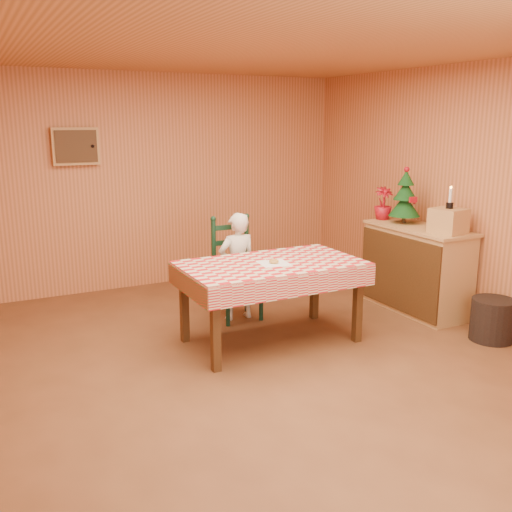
{
  "coord_description": "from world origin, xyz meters",
  "views": [
    {
      "loc": [
        -2.08,
        -3.85,
        2.03
      ],
      "look_at": [
        0.0,
        0.2,
        0.95
      ],
      "focal_mm": 40.0,
      "sensor_mm": 36.0,
      "label": 1
    }
  ],
  "objects_px": {
    "dining_table": "(271,271)",
    "christmas_tree": "(405,198)",
    "shelf_unit": "(416,269)",
    "crate": "(448,221)",
    "storage_bin": "(492,320)",
    "ladder_chair": "(235,271)",
    "seated_child": "(237,266)"
  },
  "relations": [
    {
      "from": "dining_table",
      "to": "christmas_tree",
      "type": "bearing_deg",
      "value": 10.47
    },
    {
      "from": "shelf_unit",
      "to": "crate",
      "type": "xyz_separation_m",
      "value": [
        0.01,
        -0.4,
        0.59
      ]
    },
    {
      "from": "christmas_tree",
      "to": "storage_bin",
      "type": "relative_size",
      "value": 1.54
    },
    {
      "from": "dining_table",
      "to": "christmas_tree",
      "type": "height_order",
      "value": "christmas_tree"
    },
    {
      "from": "crate",
      "to": "christmas_tree",
      "type": "xyz_separation_m",
      "value": [
        -0.0,
        0.65,
        0.16
      ]
    },
    {
      "from": "christmas_tree",
      "to": "storage_bin",
      "type": "height_order",
      "value": "christmas_tree"
    },
    {
      "from": "storage_bin",
      "to": "shelf_unit",
      "type": "bearing_deg",
      "value": 91.94
    },
    {
      "from": "ladder_chair",
      "to": "christmas_tree",
      "type": "bearing_deg",
      "value": -13.47
    },
    {
      "from": "shelf_unit",
      "to": "storage_bin",
      "type": "xyz_separation_m",
      "value": [
        0.03,
        -1.02,
        -0.27
      ]
    },
    {
      "from": "ladder_chair",
      "to": "crate",
      "type": "relative_size",
      "value": 3.6
    },
    {
      "from": "shelf_unit",
      "to": "crate",
      "type": "bearing_deg",
      "value": -88.77
    },
    {
      "from": "dining_table",
      "to": "shelf_unit",
      "type": "xyz_separation_m",
      "value": [
        1.85,
        0.09,
        -0.22
      ]
    },
    {
      "from": "seated_child",
      "to": "storage_bin",
      "type": "relative_size",
      "value": 2.8
    },
    {
      "from": "christmas_tree",
      "to": "storage_bin",
      "type": "distance_m",
      "value": 1.62
    },
    {
      "from": "shelf_unit",
      "to": "crate",
      "type": "distance_m",
      "value": 0.71
    },
    {
      "from": "dining_table",
      "to": "seated_child",
      "type": "height_order",
      "value": "seated_child"
    },
    {
      "from": "shelf_unit",
      "to": "storage_bin",
      "type": "relative_size",
      "value": 3.08
    },
    {
      "from": "ladder_chair",
      "to": "crate",
      "type": "xyz_separation_m",
      "value": [
        1.85,
        -1.09,
        0.55
      ]
    },
    {
      "from": "dining_table",
      "to": "storage_bin",
      "type": "relative_size",
      "value": 4.12
    },
    {
      "from": "ladder_chair",
      "to": "shelf_unit",
      "type": "height_order",
      "value": "ladder_chair"
    },
    {
      "from": "dining_table",
      "to": "seated_child",
      "type": "xyz_separation_m",
      "value": [
        -0.0,
        0.73,
        -0.13
      ]
    },
    {
      "from": "dining_table",
      "to": "christmas_tree",
      "type": "distance_m",
      "value": 1.96
    },
    {
      "from": "seated_child",
      "to": "ladder_chair",
      "type": "bearing_deg",
      "value": -90.0
    },
    {
      "from": "seated_child",
      "to": "crate",
      "type": "height_order",
      "value": "crate"
    },
    {
      "from": "dining_table",
      "to": "ladder_chair",
      "type": "xyz_separation_m",
      "value": [
        0.0,
        0.79,
        -0.18
      ]
    },
    {
      "from": "ladder_chair",
      "to": "seated_child",
      "type": "height_order",
      "value": "seated_child"
    },
    {
      "from": "dining_table",
      "to": "shelf_unit",
      "type": "height_order",
      "value": "shelf_unit"
    },
    {
      "from": "seated_child",
      "to": "storage_bin",
      "type": "distance_m",
      "value": 2.53
    },
    {
      "from": "seated_child",
      "to": "storage_bin",
      "type": "xyz_separation_m",
      "value": [
        1.88,
        -1.66,
        -0.36
      ]
    },
    {
      "from": "seated_child",
      "to": "storage_bin",
      "type": "height_order",
      "value": "seated_child"
    },
    {
      "from": "seated_child",
      "to": "crate",
      "type": "relative_size",
      "value": 3.75
    },
    {
      "from": "shelf_unit",
      "to": "christmas_tree",
      "type": "xyz_separation_m",
      "value": [
        0.01,
        0.25,
        0.74
      ]
    }
  ]
}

